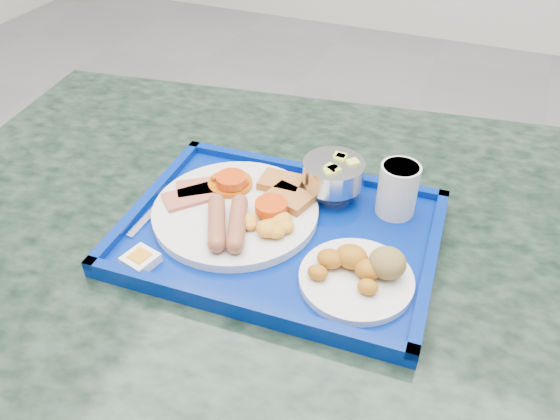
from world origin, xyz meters
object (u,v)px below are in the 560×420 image
main_plate (240,209)px  juice_cup (398,188)px  table (301,321)px  tray (280,233)px  fruit_bowl (334,174)px  bread_plate (360,272)px

main_plate → juice_cup: bearing=25.0°
table → juice_cup: bearing=34.8°
table → juice_cup: 0.31m
main_plate → juice_cup: size_ratio=3.03×
tray → juice_cup: 0.20m
table → tray: tray is taller
tray → fruit_bowl: fruit_bowl is taller
fruit_bowl → main_plate: bearing=-138.7°
table → bread_plate: 0.28m
fruit_bowl → juice_cup: 0.10m
tray → juice_cup: bearing=36.8°
main_plate → fruit_bowl: (0.12, 0.10, 0.03)m
table → fruit_bowl: size_ratio=14.57×
tray → bread_plate: 0.15m
tray → juice_cup: size_ratio=5.64×
fruit_bowl → juice_cup: size_ratio=1.16×
main_plate → fruit_bowl: 0.16m
fruit_bowl → bread_plate: bearing=-60.6°
fruit_bowl → juice_cup: juice_cup is taller
main_plate → fruit_bowl: bearing=41.3°
tray → fruit_bowl: (0.05, 0.11, 0.05)m
fruit_bowl → juice_cup: (0.10, -0.00, 0.00)m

